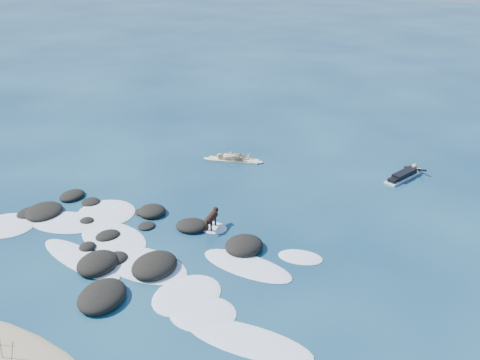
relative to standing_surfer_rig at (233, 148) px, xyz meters
The scene contains 6 objects.
ground 7.64m from the standing_surfer_rig, 76.00° to the right, with size 160.00×160.00×0.00m, color #0A2642.
reef_rocks 8.77m from the standing_surfer_rig, 85.53° to the right, with size 10.87×6.85×0.60m.
breaking_foam 9.07m from the standing_surfer_rig, 80.12° to the right, with size 14.32×5.99×0.12m.
standing_surfer_rig is the anchor object (origin of this frame).
paddling_surfer_rig 8.08m from the standing_surfer_rig, 16.50° to the left, with size 1.44×2.59×0.45m.
dog 6.56m from the standing_surfer_rig, 65.86° to the right, with size 0.44×1.18×0.75m.
Camera 1 is at (10.63, -13.18, 10.19)m, focal length 40.00 mm.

